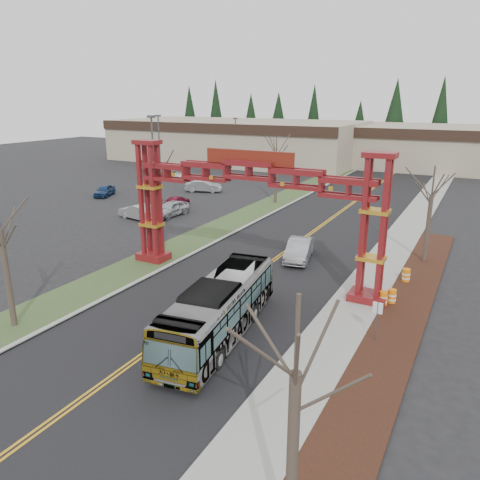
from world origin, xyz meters
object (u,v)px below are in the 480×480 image
Objects in this scene: parked_car_near_b at (139,212)px; bare_tree_median_mid at (155,184)px; transit_bus at (219,309)px; bare_tree_median_far at (276,155)px; light_pole_near at (153,154)px; gateway_arch at (249,192)px; bare_tree_right_far at (432,195)px; parked_car_mid_a at (176,202)px; parked_car_far_a at (204,186)px; bare_tree_median_near at (0,230)px; parked_car_far_b at (171,175)px; bare_tree_right_near at (296,374)px; retail_building_east at (469,148)px; barrel_south at (383,299)px; street_sign at (377,314)px; retail_building_west at (237,141)px; light_pole_mid at (159,143)px; silver_sedan at (299,250)px; barrel_north at (406,276)px; parked_car_mid_b at (105,191)px; light_pole_far at (235,140)px; barrel_mid at (392,297)px; parked_car_near_a at (171,209)px.

parked_car_near_b is 0.60× the size of bare_tree_median_mid.
bare_tree_median_far is at bearing 100.96° from transit_bus.
gateway_arch is at bearing -38.23° from light_pole_near.
parked_car_mid_a is at bearing 166.96° from bare_tree_right_far.
parked_car_far_a is 0.61× the size of bare_tree_median_near.
light_pole_near is at bearing -144.96° from parked_car_near_b.
bare_tree_right_near is at bearing -131.91° from parked_car_far_b.
bare_tree_median_near is at bearing -103.69° from retail_building_east.
parked_car_far_b is (-11.43, 14.76, 0.06)m from parked_car_mid_a.
gateway_arch is 31.19m from parked_car_far_a.
retail_building_east is at bearing 89.01° from barrel_south.
bare_tree_right_far reaches higher than street_sign.
parked_car_far_a is at bearing -89.46° from parked_car_mid_a.
retail_building_west is 24.07m from parked_car_far_b.
light_pole_mid reaches higher than street_sign.
parked_car_near_b is (12.98, -44.75, -2.99)m from retail_building_west.
light_pole_mid is at bearing 138.92° from street_sign.
bare_tree_right_near is (10.00, -17.27, -0.40)m from gateway_arch.
parked_car_far_a is 0.91× the size of parked_car_far_b.
silver_sedan is 2.20× the size of street_sign.
parked_car_far_b is at bearing 115.71° from bare_tree_median_near.
parked_car_mid_b is at bearing 162.41° from barrel_north.
parked_car_near_b reaches higher than barrel_north.
retail_building_east is 55.13m from light_pole_near.
gateway_arch is 3.96× the size of parked_car_far_a.
parked_car_mid_b is 39.13m from bare_tree_right_far.
bare_tree_median_far reaches higher than transit_bus.
parked_car_mid_a is at bearing -74.44° from light_pole_far.
light_pole_far is at bearing 99.54° from light_pole_near.
barrel_south is (16.93, -22.75, -5.05)m from bare_tree_median_far.
parked_car_far_a is 11.08m from parked_car_far_b.
retail_building_east is at bearing -132.30° from parked_car_mid_a.
gateway_arch is 11.41m from street_sign.
barrel_north is at bearing -32.81° from light_pole_mid.
light_pole_far is at bearing -152.19° from retail_building_east.
street_sign is (-0.55, -66.56, -1.96)m from retail_building_east.
bare_tree_right_near is (38.26, -47.42, 4.88)m from parked_car_far_b.
barrel_mid is at bearing -0.91° from bare_tree_median_mid.
parked_car_mid_b reaches higher than barrel_north.
parked_car_near_b is 1.06× the size of parked_car_mid_a.
bare_tree_median_mid is (22.00, -53.31, 1.97)m from retail_building_west.
parked_car_mid_a is at bearing 121.67° from parked_car_near_a.
parked_car_mid_b is 0.79× the size of parked_car_far_b.
bare_tree_median_near is 12.60m from bare_tree_median_mid.
light_pole_far reaches higher than street_sign.
parked_car_mid_a is 4.70× the size of barrel_mid.
silver_sedan is 46.66m from light_pole_far.
parked_car_near_b is 23.76m from parked_car_far_b.
barrel_north is (37.73, -11.96, -0.20)m from parked_car_mid_b.
bare_tree_right_near reaches higher than barrel_mid.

